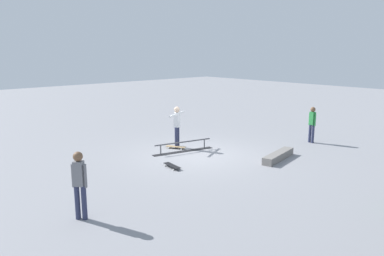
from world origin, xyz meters
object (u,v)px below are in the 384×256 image
at_px(grind_rail, 183,147).
at_px(bystander_green_shirt, 312,123).
at_px(skater_main, 177,124).
at_px(loose_skateboard_black, 172,166).
at_px(bystander_grey_shirt, 79,182).
at_px(skateboard_main, 176,147).
at_px(skate_ledge, 278,156).

relative_size(grind_rail, bystander_green_shirt, 1.66).
xyz_separation_m(skater_main, loose_skateboard_black, (1.82, 1.90, -0.88)).
height_order(bystander_grey_shirt, loose_skateboard_black, bystander_grey_shirt).
bearing_deg(bystander_green_shirt, loose_skateboard_black, -93.35).
distance_m(skateboard_main, bystander_grey_shirt, 6.62).
height_order(grind_rail, skateboard_main, grind_rail).
xyz_separation_m(grind_rail, skate_ledge, (-1.79, 3.08, -0.04)).
bearing_deg(grind_rail, bystander_grey_shirt, 39.98).
distance_m(skate_ledge, bystander_grey_shirt, 7.40).
bearing_deg(bystander_grey_shirt, grind_rail, -104.22).
bearing_deg(loose_skateboard_black, skater_main, 144.18).
height_order(skateboard_main, bystander_grey_shirt, bystander_grey_shirt).
bearing_deg(bystander_grey_shirt, loose_skateboard_black, -109.71).
height_order(grind_rail, bystander_grey_shirt, bystander_grey_shirt).
distance_m(skater_main, loose_skateboard_black, 2.78).
relative_size(grind_rail, loose_skateboard_black, 3.06).
bearing_deg(skater_main, skateboard_main, -172.62).
xyz_separation_m(skater_main, bystander_grey_shirt, (5.79, 3.47, -0.05)).
bearing_deg(loose_skateboard_black, grind_rail, 136.51).
bearing_deg(bystander_green_shirt, grind_rail, -109.66).
distance_m(grind_rail, skater_main, 1.03).
xyz_separation_m(skateboard_main, bystander_grey_shirt, (5.64, 3.37, 0.83)).
bearing_deg(skateboard_main, grind_rail, 142.98).
bearing_deg(loose_skateboard_black, skate_ledge, 69.89).
relative_size(skate_ledge, skateboard_main, 2.43).
bearing_deg(bystander_grey_shirt, skateboard_main, -100.37).
height_order(skater_main, bystander_green_shirt, skater_main).
relative_size(skateboard_main, bystander_grey_shirt, 0.50).
bearing_deg(skate_ledge, skater_main, -67.12).
xyz_separation_m(skateboard_main, loose_skateboard_black, (1.67, 1.81, 0.00)).
bearing_deg(skateboard_main, bystander_grey_shirt, 91.93).
distance_m(bystander_grey_shirt, loose_skateboard_black, 4.34).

